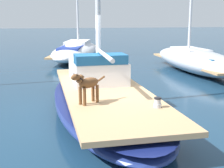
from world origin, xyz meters
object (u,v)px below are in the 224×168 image
(deck_winch, at_px, (158,103))
(moored_boat_far_astern, at_px, (76,50))
(moored_boat_starboard_side, at_px, (196,60))
(sailboat_main, at_px, (105,102))
(dog_brown, at_px, (87,84))

(deck_winch, bearing_deg, moored_boat_far_astern, 93.51)
(deck_winch, bearing_deg, moored_boat_starboard_side, 60.18)
(sailboat_main, distance_m, moored_boat_starboard_side, 7.48)
(sailboat_main, height_order, moored_boat_far_astern, moored_boat_far_astern)
(sailboat_main, bearing_deg, moored_boat_starboard_side, 47.98)
(deck_winch, distance_m, moored_boat_starboard_side, 8.47)
(sailboat_main, relative_size, dog_brown, 9.14)
(deck_winch, distance_m, moored_boat_far_astern, 12.90)
(moored_boat_far_astern, bearing_deg, moored_boat_starboard_side, -47.85)
(sailboat_main, bearing_deg, dog_brown, -114.60)
(moored_boat_starboard_side, bearing_deg, dog_brown, -129.33)
(dog_brown, xyz_separation_m, deck_winch, (1.37, -0.53, -0.32))
(sailboat_main, bearing_deg, moored_boat_far_astern, 89.97)
(moored_boat_starboard_side, xyz_separation_m, moored_boat_far_astern, (-5.00, 5.52, -0.04))
(moored_boat_starboard_side, bearing_deg, sailboat_main, -132.02)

